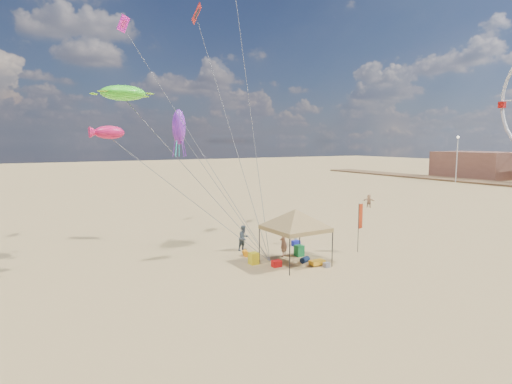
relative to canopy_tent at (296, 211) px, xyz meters
The scene contains 22 objects.
ground 3.31m from the canopy_tent, 131.05° to the left, with size 280.00×280.00×0.00m, color tan.
canopy_tent is the anchor object (origin of this frame).
feather_flag 5.45m from the canopy_tent, ahead, with size 0.49×0.16×3.27m.
cooler_red 3.25m from the canopy_tent, behind, with size 0.54×0.38×0.38m, color red.
cooler_blue 5.39m from the canopy_tent, 53.41° to the left, with size 0.54×0.38×0.38m, color #121B93.
bag_navy 3.10m from the canopy_tent, ahead, with size 0.36×0.36×0.60m, color #0E1E3E.
bag_orange 4.63m from the canopy_tent, 118.07° to the left, with size 0.36×0.36×0.60m, color orange.
chair_green 3.41m from the canopy_tent, 46.12° to the left, with size 0.50×0.50×0.70m, color #18843C.
chair_yellow 3.77m from the canopy_tent, 148.83° to the left, with size 0.50×0.50×0.70m, color yellow.
crate_grey 3.60m from the canopy_tent, 50.20° to the right, with size 0.34×0.30×0.28m, color slate.
beach_cart 3.27m from the canopy_tent, 43.37° to the right, with size 0.90×0.50×0.24m, color #F3AA1B.
person_near_a 2.88m from the canopy_tent, 78.05° to the left, with size 0.69×0.45×1.90m, color tan.
person_near_b 5.06m from the canopy_tent, 104.03° to the left, with size 0.83×0.65×1.71m, color #38444C.
person_near_c 5.55m from the canopy_tent, 53.98° to the left, with size 1.04×0.60×1.61m, color silver.
person_far_c 24.21m from the canopy_tent, 34.43° to the left, with size 1.36×0.43×1.47m, color tan.
building_north 73.17m from the canopy_tent, 24.75° to the left, with size 10.00×14.00×5.20m, color #8C5947.
lamp_north 60.66m from the canopy_tent, 26.07° to the left, with size 0.50×0.50×8.25m.
turtle_kite 12.29m from the canopy_tent, 144.89° to the left, with size 2.63×2.10×0.88m, color #47FF29.
fish_kite 11.26m from the canopy_tent, 159.78° to the left, with size 1.58×0.79×0.70m, color #DC1754.
squid_kite 11.39m from the canopy_tent, 110.52° to the left, with size 0.97×0.97×2.53m, color purple.
stunt_kite_red 16.27m from the canopy_tent, 102.79° to the left, with size 1.33×0.04×1.33m, color red.
stunt_kite_pink 19.70m from the canopy_tent, 114.87° to the left, with size 1.19×0.04×1.19m, color #ED19C7.
Camera 1 is at (-13.92, -20.58, 7.30)m, focal length 29.69 mm.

